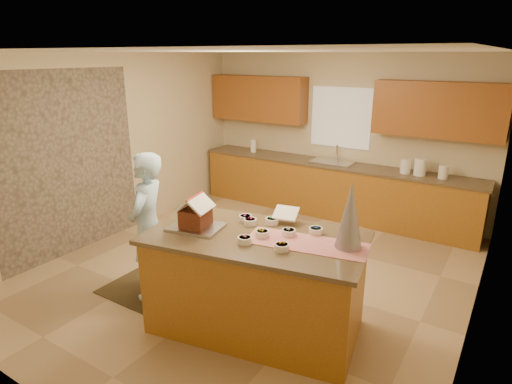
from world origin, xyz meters
TOP-DOWN VIEW (x-y plane):
  - floor at (0.00, 0.00)m, footprint 5.50×5.50m
  - ceiling at (0.00, 0.00)m, footprint 5.50×5.50m
  - wall_back at (0.00, 2.75)m, footprint 5.50×5.50m
  - wall_front at (0.00, -2.75)m, footprint 5.50×5.50m
  - wall_left at (-2.50, 0.00)m, footprint 5.50×5.50m
  - wall_right at (2.50, 0.00)m, footprint 5.50×5.50m
  - stone_accent at (-2.48, -0.80)m, footprint 0.00×2.50m
  - window_curtain at (0.00, 2.72)m, footprint 1.05×0.03m
  - back_counter_base at (0.00, 2.45)m, footprint 4.80×0.60m
  - back_counter_top at (0.00, 2.45)m, footprint 4.85×0.63m
  - upper_cabinet_left at (-1.55, 2.57)m, footprint 1.85×0.35m
  - upper_cabinet_right at (1.55, 2.57)m, footprint 1.85×0.35m
  - sink at (0.00, 2.45)m, footprint 0.70×0.45m
  - faucet at (0.00, 2.63)m, footprint 0.03×0.03m
  - island_base at (0.66, -1.00)m, footprint 2.16×1.36m
  - island_top at (0.66, -1.00)m, footprint 2.26×1.46m
  - table_runner at (1.15, -0.91)m, footprint 1.17×0.60m
  - baking_tray at (0.07, -1.17)m, footprint 0.57×0.47m
  - cookbook at (0.74, -0.55)m, footprint 0.28×0.23m
  - tinsel_tree at (1.50, -0.78)m, footprint 0.29×0.29m
  - rug at (-0.75, -1.10)m, footprint 1.14×0.74m
  - boy at (-0.70, -1.10)m, footprint 0.60×0.72m
  - canister_a at (1.20, 2.45)m, footprint 0.16×0.16m
  - canister_b at (1.41, 2.45)m, footprint 0.18×0.18m
  - canister_c at (1.75, 2.45)m, footprint 0.14×0.14m
  - paper_towel at (-1.59, 2.45)m, footprint 0.11×0.11m
  - gingerbread_house at (0.07, -1.17)m, footprint 0.36×0.36m
  - candy_bowls at (0.74, -0.88)m, footprint 0.89×0.68m

SIDE VIEW (x-z plane):
  - floor at x=0.00m, z-range 0.00..0.00m
  - rug at x=-0.75m, z-range 0.00..0.01m
  - back_counter_base at x=0.00m, z-range 0.00..0.88m
  - island_base at x=0.66m, z-range 0.00..0.98m
  - boy at x=-0.70m, z-range 0.01..1.69m
  - sink at x=0.00m, z-range 0.83..0.95m
  - back_counter_top at x=0.00m, z-range 0.88..0.92m
  - island_top at x=0.66m, z-range 0.98..1.02m
  - canister_c at x=1.75m, z-range 0.92..1.12m
  - table_runner at x=1.15m, z-range 1.02..1.03m
  - canister_a at x=1.20m, z-range 0.92..1.14m
  - baking_tray at x=0.07m, z-range 1.02..1.05m
  - paper_towel at x=-1.59m, z-range 0.92..1.16m
  - canister_b at x=1.41m, z-range 0.92..1.18m
  - candy_bowls at x=0.74m, z-range 1.02..1.08m
  - faucet at x=0.00m, z-range 0.92..1.20m
  - cookbook at x=0.74m, z-range 1.07..1.18m
  - gingerbread_house at x=0.07m, z-range 1.01..1.33m
  - stone_accent at x=-2.48m, z-range 0.00..2.50m
  - tinsel_tree at x=1.50m, z-range 1.02..1.64m
  - wall_back at x=0.00m, z-range 1.35..1.35m
  - wall_front at x=0.00m, z-range 1.35..1.35m
  - wall_left at x=-2.50m, z-range 1.35..1.35m
  - wall_right at x=2.50m, z-range 1.35..1.35m
  - window_curtain at x=0.00m, z-range 1.15..2.15m
  - upper_cabinet_left at x=-1.55m, z-range 1.50..2.30m
  - upper_cabinet_right at x=1.55m, z-range 1.50..2.30m
  - ceiling at x=0.00m, z-range 2.70..2.70m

